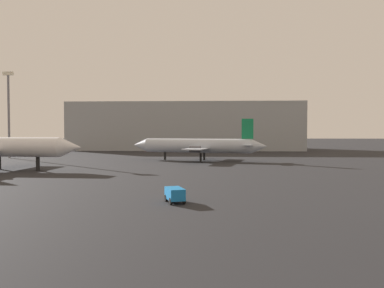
{
  "coord_description": "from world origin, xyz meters",
  "views": [
    {
      "loc": [
        -0.03,
        -7.63,
        6.33
      ],
      "look_at": [
        -3.02,
        45.98,
        4.45
      ],
      "focal_mm": 36.41,
      "sensor_mm": 36.0,
      "label": 1
    }
  ],
  "objects": [
    {
      "name": "light_mast_left",
      "position": [
        -46.88,
        78.99,
        11.12
      ],
      "size": [
        2.4,
        0.5,
        19.71
      ],
      "color": "slate",
      "rests_on": "ground_plane"
    },
    {
      "name": "airplane_distant",
      "position": [
        -3.26,
        73.58,
        3.13
      ],
      "size": [
        28.87,
        18.04,
        8.7
      ],
      "rotation": [
        0.0,
        0.0,
        2.92
      ],
      "color": "#B2BCCC",
      "rests_on": "ground_plane"
    },
    {
      "name": "terminal_building",
      "position": [
        -9.21,
        122.82,
        7.64
      ],
      "size": [
        74.35,
        24.35,
        15.28
      ],
      "primitive_type": "cube",
      "color": "#999EA3",
      "rests_on": "ground_plane"
    },
    {
      "name": "baggage_cart",
      "position": [
        -3.41,
        26.06,
        0.76
      ],
      "size": [
        2.08,
        2.7,
        1.3
      ],
      "rotation": [
        0.0,
        0.0,
        5.07
      ],
      "color": "#1972BF",
      "rests_on": "ground_plane"
    }
  ]
}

